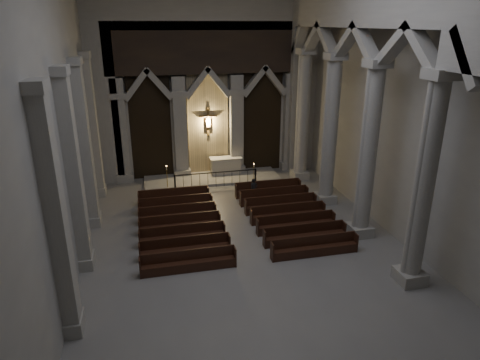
{
  "coord_description": "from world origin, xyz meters",
  "views": [
    {
      "loc": [
        -4.05,
        -14.81,
        9.42
      ],
      "look_at": [
        0.07,
        3.0,
        2.67
      ],
      "focal_mm": 32.0,
      "sensor_mm": 36.0,
      "label": 1
    }
  ],
  "objects_px": {
    "altar": "(226,165)",
    "altar_rail": "(216,177)",
    "candle_stand_right": "(254,178)",
    "pews": "(235,221)",
    "candle_stand_left": "(167,183)",
    "worshipper": "(254,189)"
  },
  "relations": [
    {
      "from": "altar_rail",
      "to": "worshipper",
      "type": "xyz_separation_m",
      "value": [
        1.78,
        -2.24,
        -0.07
      ]
    },
    {
      "from": "candle_stand_right",
      "to": "altar_rail",
      "type": "bearing_deg",
      "value": -178.44
    },
    {
      "from": "altar",
      "to": "candle_stand_left",
      "type": "distance_m",
      "value": 4.33
    },
    {
      "from": "altar",
      "to": "candle_stand_right",
      "type": "xyz_separation_m",
      "value": [
        1.37,
        -1.96,
        -0.32
      ]
    },
    {
      "from": "pews",
      "to": "altar_rail",
      "type": "bearing_deg",
      "value": 90.0
    },
    {
      "from": "altar",
      "to": "worshipper",
      "type": "distance_m",
      "value": 4.34
    },
    {
      "from": "altar_rail",
      "to": "worshipper",
      "type": "bearing_deg",
      "value": -51.58
    },
    {
      "from": "altar",
      "to": "altar_rail",
      "type": "distance_m",
      "value": 2.27
    },
    {
      "from": "altar",
      "to": "candle_stand_right",
      "type": "bearing_deg",
      "value": -55.01
    },
    {
      "from": "altar_rail",
      "to": "candle_stand_right",
      "type": "relative_size",
      "value": 3.82
    },
    {
      "from": "candle_stand_right",
      "to": "worshipper",
      "type": "bearing_deg",
      "value": -104.76
    },
    {
      "from": "candle_stand_left",
      "to": "candle_stand_right",
      "type": "relative_size",
      "value": 1.15
    },
    {
      "from": "pews",
      "to": "worshipper",
      "type": "distance_m",
      "value": 3.69
    },
    {
      "from": "candle_stand_left",
      "to": "worshipper",
      "type": "xyz_separation_m",
      "value": [
        4.68,
        -2.45,
        0.17
      ]
    },
    {
      "from": "candle_stand_left",
      "to": "candle_stand_right",
      "type": "distance_m",
      "value": 5.29
    },
    {
      "from": "altar_rail",
      "to": "worshipper",
      "type": "relative_size",
      "value": 4.28
    },
    {
      "from": "altar",
      "to": "candle_stand_right",
      "type": "distance_m",
      "value": 2.42
    },
    {
      "from": "altar",
      "to": "worshipper",
      "type": "xyz_separation_m",
      "value": [
        0.77,
        -4.27,
        -0.09
      ]
    },
    {
      "from": "altar",
      "to": "pews",
      "type": "bearing_deg",
      "value": -97.69
    },
    {
      "from": "candle_stand_left",
      "to": "pews",
      "type": "relative_size",
      "value": 0.16
    },
    {
      "from": "altar",
      "to": "altar_rail",
      "type": "bearing_deg",
      "value": -116.48
    },
    {
      "from": "worshipper",
      "to": "candle_stand_right",
      "type": "bearing_deg",
      "value": 68.72
    }
  ]
}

